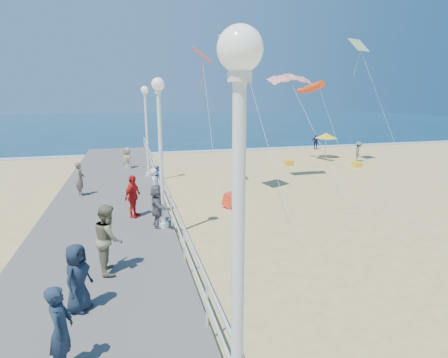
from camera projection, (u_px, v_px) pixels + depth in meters
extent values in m
plane|color=#DBC072|center=(295.00, 224.00, 14.34)|extent=(160.00, 160.00, 0.00)
cube|color=#0C2F48|center=(158.00, 122.00, 75.40)|extent=(160.00, 90.00, 0.05)
cube|color=silver|center=(198.00, 151.00, 33.59)|extent=(160.00, 1.20, 0.04)
cube|color=slate|center=(103.00, 238.00, 12.37)|extent=(5.00, 44.00, 0.40)
cube|color=white|center=(171.00, 199.00, 12.71)|extent=(0.05, 42.00, 0.06)
cube|color=white|center=(171.00, 212.00, 12.83)|extent=(0.05, 42.00, 0.04)
cylinder|color=white|center=(238.00, 302.00, 3.86)|extent=(0.14, 0.14, 4.70)
sphere|color=white|center=(240.00, 49.00, 3.26)|extent=(0.44, 0.44, 0.44)
cylinder|color=white|center=(164.00, 225.00, 12.85)|extent=(0.36, 0.36, 0.20)
cylinder|color=white|center=(161.00, 162.00, 12.32)|extent=(0.14, 0.14, 4.70)
sphere|color=white|center=(158.00, 84.00, 11.72)|extent=(0.44, 0.44, 0.44)
cylinder|color=white|center=(149.00, 174.00, 21.31)|extent=(0.36, 0.36, 0.20)
cylinder|color=white|center=(147.00, 136.00, 20.77)|extent=(0.14, 0.14, 4.70)
sphere|color=white|center=(145.00, 90.00, 20.17)|extent=(0.44, 0.44, 0.44)
imported|color=white|center=(155.00, 187.00, 15.44)|extent=(0.53, 0.68, 1.63)
imported|color=#2E6BAC|center=(158.00, 175.00, 15.51)|extent=(0.43, 0.50, 0.87)
imported|color=#1C2A3E|center=(61.00, 330.00, 5.91)|extent=(0.43, 0.62, 1.63)
imported|color=#807A59|center=(109.00, 238.00, 9.43)|extent=(0.79, 0.98, 1.89)
imported|color=red|center=(133.00, 196.00, 13.79)|extent=(0.89, 1.07, 1.71)
imported|color=#182435|center=(78.00, 278.00, 7.70)|extent=(0.79, 0.91, 1.56)
imported|color=slate|center=(157.00, 206.00, 12.77)|extent=(0.55, 1.51, 1.60)
imported|color=#7B6555|center=(80.00, 179.00, 16.90)|extent=(0.42, 0.62, 1.65)
imported|color=#5D5E63|center=(358.00, 152.00, 27.97)|extent=(1.08, 1.23, 1.65)
imported|color=#1C1A3B|center=(316.00, 142.00, 34.93)|extent=(0.92, 0.83, 1.50)
imported|color=#998E69|center=(128.00, 161.00, 23.67)|extent=(0.87, 1.03, 1.79)
cube|color=red|center=(231.00, 202.00, 16.36)|extent=(0.86, 0.90, 0.74)
cylinder|color=white|center=(326.00, 147.00, 29.94)|extent=(0.05, 0.05, 1.80)
cone|color=yellow|center=(326.00, 136.00, 29.71)|extent=(1.90, 1.90, 0.45)
cube|color=#F6AE19|center=(289.00, 163.00, 26.68)|extent=(0.55, 0.55, 0.40)
cube|color=yellow|center=(357.00, 165.00, 26.03)|extent=(0.55, 0.55, 0.40)
cylinder|color=#E94513|center=(314.00, 87.00, 25.93)|extent=(1.07, 3.03, 1.16)
cube|color=#FF5D75|center=(202.00, 55.00, 18.37)|extent=(1.17, 1.34, 0.71)
cube|color=#1A8ADE|center=(359.00, 45.00, 25.22)|extent=(1.58, 1.34, 0.94)
cube|color=red|center=(239.00, 44.00, 16.65)|extent=(1.95, 1.83, 0.85)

